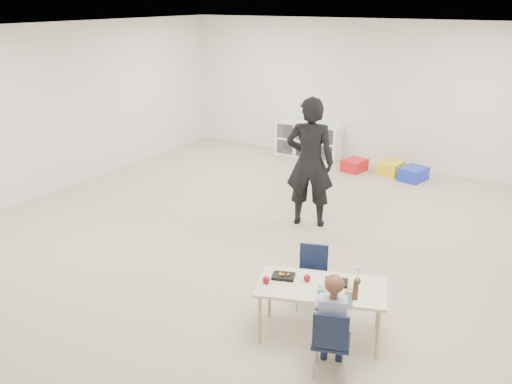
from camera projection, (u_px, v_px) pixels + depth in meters
The scene contains 16 objects.
room at pixel (250, 144), 6.95m from camera, with size 9.00×9.02×2.80m.
table at pixel (320, 311), 5.29m from camera, with size 1.36×0.97×0.56m.
chair_near at pixel (331, 340), 4.76m from camera, with size 0.33×0.31×0.68m, color #111934, non-canonical shape.
chair_far at pixel (312, 279), 5.79m from camera, with size 0.33×0.31×0.68m, color #111934, non-canonical shape.
child at pixel (332, 321), 4.70m from camera, with size 0.45×0.45×1.07m, color #9EB7D6, non-canonical shape.
lunch_tray_near at pixel (336, 282), 5.23m from camera, with size 0.22×0.16×0.03m, color black.
lunch_tray_far at pixel (283, 276), 5.35m from camera, with size 0.22×0.16×0.03m, color black.
milk_carton at pixel (322, 288), 5.06m from camera, with size 0.07×0.07×0.10m, color white.
bread_roll at pixel (351, 291), 5.04m from camera, with size 0.09×0.09×0.07m, color tan.
apple_near at pixel (307, 278), 5.27m from camera, with size 0.07×0.07×0.07m, color maroon.
apple_far at pixel (266, 280), 5.24m from camera, with size 0.07×0.07×0.07m, color maroon.
cubby_shelf at pixel (308, 140), 11.34m from camera, with size 1.40×0.40×0.70m, color white.
adult at pixel (310, 162), 7.74m from camera, with size 0.69×0.45×1.90m, color black.
bin_red at pixel (354, 165), 10.45m from camera, with size 0.36×0.46×0.23m, color red.
bin_yellow at pixel (391, 168), 10.27m from camera, with size 0.39×0.50×0.24m, color yellow.
bin_blue at pixel (413, 174), 9.91m from camera, with size 0.39×0.50×0.24m, color #182DB9.
Camera 1 is at (3.54, -5.75, 3.18)m, focal length 38.00 mm.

